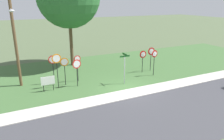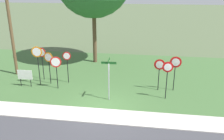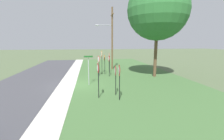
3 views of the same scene
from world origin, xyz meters
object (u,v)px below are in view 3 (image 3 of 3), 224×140
Objects in this scene: stop_sign_near_right at (109,59)px; utility_pole at (111,37)px; street_name_post at (89,68)px; yield_sign_far_left at (98,72)px; stop_sign_far_right at (102,57)px; yield_sign_near_right at (115,73)px; stop_sign_far_center at (109,62)px; oak_tree_left at (158,10)px; yield_sign_near_left at (119,74)px; stop_sign_far_left at (99,61)px; notice_board at (98,66)px; stop_sign_near_left at (104,60)px.

utility_pole is at bearing 171.67° from stop_sign_near_right.
yield_sign_far_left is at bearing 9.42° from street_name_post.
stop_sign_far_right reaches higher than yield_sign_near_right.
stop_sign_far_center is at bearing -3.75° from stop_sign_near_right.
stop_sign_near_right is 0.24× the size of oak_tree_left.
street_name_post is at bearing -151.20° from yield_sign_near_left.
stop_sign_far_center is at bearing -179.30° from yield_sign_near_left.
stop_sign_far_left is 0.82× the size of stop_sign_far_right.
yield_sign_far_left is (-0.63, -1.40, 0.03)m from yield_sign_near_left.
stop_sign_far_center is 5.79m from utility_pole.
utility_pole reaches higher than notice_board.
yield_sign_far_left is 10.07m from notice_board.
notice_board is (-6.36, 1.25, -0.82)m from street_name_post.
yield_sign_near_right is 3.77m from street_name_post.
yield_sign_near_left is 0.90× the size of street_name_post.
yield_sign_near_right is at bearing 102.01° from yield_sign_far_left.
street_name_post is (-4.27, -2.05, -0.21)m from yield_sign_near_left.
yield_sign_near_right is at bearing 30.90° from street_name_post.
street_name_post reaches higher than stop_sign_far_center.
yield_sign_near_left is at bearing 3.30° from notice_board.
yield_sign_near_left is at bearing -5.81° from utility_pole.
stop_sign_near_left is 0.85m from stop_sign_far_right.
stop_sign_far_left is 0.94× the size of yield_sign_far_left.
stop_sign_far_right reaches higher than notice_board.
stop_sign_near_right is at bearing 149.59° from stop_sign_near_left.
stop_sign_near_left is at bearing 126.08° from stop_sign_far_left.
stop_sign_far_left is 1.05× the size of yield_sign_near_right.
stop_sign_far_center is 0.83× the size of stop_sign_far_right.
oak_tree_left is at bearing 59.38° from stop_sign_far_right.
stop_sign_far_right is 0.33× the size of utility_pole.
stop_sign_near_right is at bearing 93.11° from stop_sign_far_right.
utility_pole reaches higher than stop_sign_far_center.
notice_board is at bearing -120.45° from oak_tree_left.
stop_sign_far_right is 8.56m from oak_tree_left.
stop_sign_far_left is at bearing 169.57° from yield_sign_far_left.
notice_board is at bearing 168.14° from street_name_post.
stop_sign_far_right is 4.23m from utility_pole.
utility_pole is (-2.70, 0.63, 2.95)m from stop_sign_near_right.
oak_tree_left is at bearing 107.61° from street_name_post.
stop_sign_far_center is 4.24m from street_name_post.
yield_sign_near_right is 0.25× the size of utility_pole.
street_name_post is at bearing -21.87° from utility_pole.
notice_board is (-2.44, 0.04, -0.91)m from stop_sign_far_left.
yield_sign_near_right is at bearing -44.84° from oak_tree_left.
stop_sign_near_right is 1.08× the size of stop_sign_far_left.
notice_board is at bearing -112.58° from stop_sign_near_right.
stop_sign_far_center is at bearing 27.38° from stop_sign_near_left.
oak_tree_left is at bearing 66.78° from stop_sign_far_left.
oak_tree_left reaches higher than stop_sign_far_right.
stop_sign_far_center reaches higher than yield_sign_near_right.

